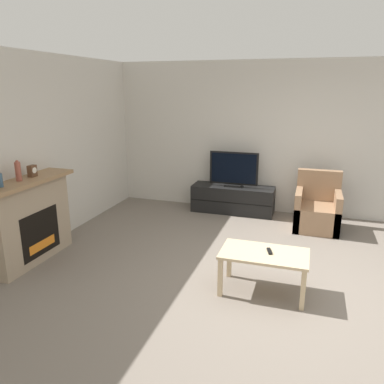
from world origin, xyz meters
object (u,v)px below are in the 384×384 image
Objects in this scene: fireplace at (29,220)px; remote at (269,251)px; tv at (234,170)px; armchair at (317,210)px; mantel_vase_centre_left at (18,171)px; tv_stand at (233,199)px; coffee_table at (264,258)px; mantel_clock at (32,171)px.

fireplace is 3.08m from remote.
tv is 0.97× the size of armchair.
mantel_vase_centre_left reaches higher than fireplace.
armchair reaches higher than tv_stand.
remote is at bearing -70.12° from tv_stand.
tv is 1.60m from armchair.
mantel_vase_centre_left is 0.27× the size of coffee_table.
tv_stand is at bearing 51.70° from mantel_clock.
armchair is 2.37m from coffee_table.
remote is (3.05, 0.02, -0.70)m from mantel_clock.
mantel_vase_centre_left reaches higher than coffee_table.
tv is (2.10, 2.66, -0.40)m from mantel_clock.
mantel_vase_centre_left is 1.74× the size of mantel_clock.
armchair is (1.47, -0.37, 0.05)m from tv_stand.
tv reaches higher than tv_stand.
tv_stand is 1.52m from armchair.
tv is (2.10, 2.90, -0.45)m from mantel_vase_centre_left.
coffee_table is at bearing 4.39° from mantel_vase_centre_left.
armchair is (3.57, 2.53, -0.95)m from mantel_vase_centre_left.
coffee_table is at bearing -0.17° from mantel_clock.
mantel_vase_centre_left is (0.02, -0.10, 0.67)m from fireplace.
tv_stand is 2.81m from remote.
remote is (3.07, 0.16, -0.08)m from fireplace.
coffee_table is at bearing -103.93° from armchair.
fireplace is at bearing 167.09° from remote.
tv_stand is (2.12, 2.80, -0.32)m from fireplace.
armchair is (1.47, -0.37, -0.49)m from tv.
mantel_clock is 0.97× the size of remote.
tv is at bearing 51.68° from mantel_clock.
mantel_vase_centre_left is 0.28× the size of armchair.
tv is 5.69× the size of remote.
armchair is 0.96× the size of coffee_table.
coffee_table is at bearing -71.29° from tv.
fireplace is 4.34m from armchair.
tv_stand is 0.54m from tv.
mantel_clock is at bearing 82.71° from fireplace.
mantel_clock reaches higher than armchair.
coffee_table is 0.10m from remote.
coffee_table is (3.02, 0.13, -0.16)m from fireplace.
mantel_clock is at bearing 164.54° from remote.
mantel_vase_centre_left is 3.12m from coffee_table.
coffee_table is 6.14× the size of remote.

